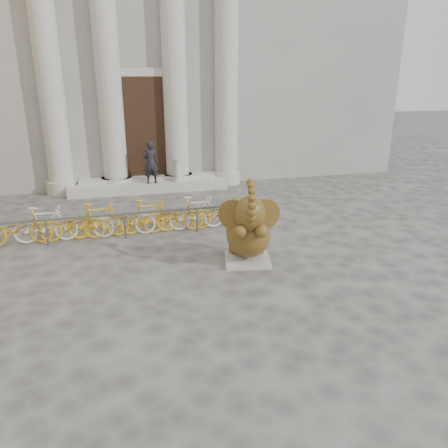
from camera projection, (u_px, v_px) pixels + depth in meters
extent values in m
plane|color=#474442|center=(199.00, 309.00, 8.38)|extent=(80.00, 80.00, 0.00)
cube|color=gray|center=(130.00, 35.00, 20.14)|extent=(22.00, 10.00, 12.00)
cube|color=black|center=(145.00, 129.00, 16.70)|extent=(2.40, 0.16, 4.00)
cylinder|color=#A8A59E|center=(50.00, 82.00, 15.26)|extent=(0.90, 0.90, 8.00)
cylinder|color=#A8A59E|center=(109.00, 82.00, 15.74)|extent=(0.90, 0.90, 8.00)
cylinder|color=#A8A59E|center=(175.00, 82.00, 16.33)|extent=(0.90, 0.90, 8.00)
cylinder|color=#A8A59E|center=(226.00, 82.00, 16.81)|extent=(0.90, 0.90, 8.00)
cube|color=#A8A59E|center=(149.00, 186.00, 16.91)|extent=(6.00, 1.20, 0.36)
cube|color=#A8A59E|center=(248.00, 260.00, 10.47)|extent=(1.25, 1.17, 0.11)
ellipsoid|color=black|center=(247.00, 242.00, 10.56)|extent=(1.06, 1.03, 0.68)
ellipsoid|color=black|center=(248.00, 234.00, 10.27)|extent=(1.28, 1.47, 1.10)
cylinder|color=black|center=(235.00, 247.00, 10.74)|extent=(0.38, 0.38, 0.27)
cylinder|color=black|center=(258.00, 247.00, 10.76)|extent=(0.38, 0.38, 0.27)
cylinder|color=black|center=(239.00, 231.00, 9.79)|extent=(0.39, 0.67, 0.42)
cylinder|color=black|center=(260.00, 231.00, 9.81)|extent=(0.39, 0.67, 0.42)
ellipsoid|color=black|center=(250.00, 215.00, 9.72)|extent=(0.85, 0.82, 0.85)
cylinder|color=black|center=(233.00, 215.00, 9.84)|extent=(0.64, 0.42, 0.72)
cylinder|color=black|center=(265.00, 214.00, 9.86)|extent=(0.72, 0.11, 0.72)
cone|color=beige|center=(245.00, 225.00, 9.57)|extent=(0.08, 0.24, 0.11)
cone|color=beige|center=(256.00, 225.00, 9.58)|extent=(0.18, 0.25, 0.11)
cube|color=slate|center=(124.00, 214.00, 11.76)|extent=(8.00, 0.06, 0.06)
cylinder|color=slate|center=(47.00, 233.00, 11.39)|extent=(0.06, 0.06, 0.70)
cylinder|color=slate|center=(125.00, 226.00, 11.87)|extent=(0.06, 0.06, 0.70)
cylinder|color=slate|center=(197.00, 220.00, 12.36)|extent=(0.06, 0.06, 0.70)
cylinder|color=slate|center=(257.00, 215.00, 12.80)|extent=(0.06, 0.06, 0.70)
imported|color=gold|center=(17.00, 227.00, 11.39)|extent=(1.70, 0.50, 1.00)
imported|color=beige|center=(45.00, 225.00, 11.56)|extent=(1.66, 0.47, 1.00)
imported|color=gold|center=(72.00, 222.00, 11.72)|extent=(1.70, 0.50, 1.00)
imported|color=gold|center=(99.00, 220.00, 11.89)|extent=(1.66, 0.47, 1.00)
imported|color=beige|center=(124.00, 218.00, 12.05)|extent=(1.70, 0.50, 1.00)
imported|color=gold|center=(149.00, 216.00, 12.22)|extent=(1.66, 0.47, 1.00)
imported|color=gold|center=(173.00, 214.00, 12.39)|extent=(1.70, 0.50, 1.00)
imported|color=beige|center=(197.00, 213.00, 12.55)|extent=(1.66, 0.47, 1.00)
imported|color=gold|center=(220.00, 211.00, 12.72)|extent=(1.70, 0.50, 1.00)
imported|color=black|center=(151.00, 162.00, 16.29)|extent=(0.59, 0.40, 1.59)
cylinder|color=#A8A59E|center=(178.00, 180.00, 16.82)|extent=(0.37, 0.37, 0.11)
cylinder|color=#A8A59E|center=(178.00, 171.00, 16.71)|extent=(0.26, 0.26, 0.82)
cylinder|color=#A8A59E|center=(177.00, 159.00, 16.57)|extent=(0.37, 0.37, 0.09)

